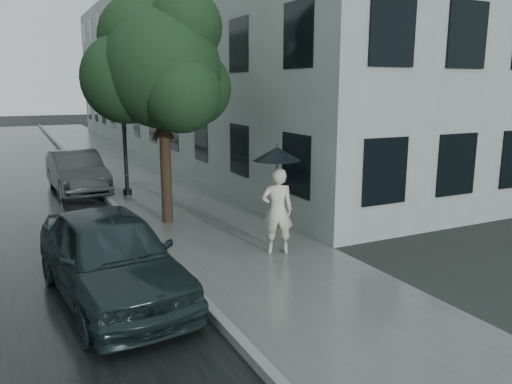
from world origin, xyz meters
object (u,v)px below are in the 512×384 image
lamp_post (118,107)px  car_near (111,256)px  pedestrian (277,211)px  street_tree (161,68)px  car_far (77,172)px

lamp_post → car_near: (-1.82, -8.03, -2.07)m
pedestrian → lamp_post: size_ratio=0.37×
street_tree → car_near: street_tree is taller
pedestrian → car_far: pedestrian is taller
car_near → lamp_post: bearing=71.6°
lamp_post → car_far: (-1.23, 1.18, -2.13)m
street_tree → lamp_post: bearing=95.7°
street_tree → lamp_post: size_ratio=1.17×
street_tree → car_far: size_ratio=1.40×
car_near → car_far: bearing=80.7°
car_near → car_far: (0.59, 9.20, -0.06)m
lamp_post → car_near: 8.49m
lamp_post → car_near: size_ratio=1.13×
car_far → street_tree: bearing=-75.1°
car_near → car_far: car_near is taller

